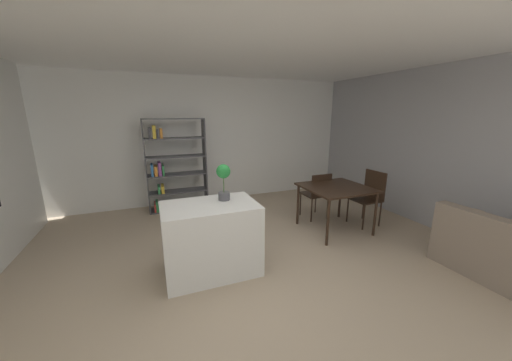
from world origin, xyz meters
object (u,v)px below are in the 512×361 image
Objects in this scene: kitchen_island at (211,238)px; dining_chair_far at (318,192)px; dining_chair_window_side at (370,193)px; dining_table at (336,191)px; open_bookshelf at (171,165)px; potted_plant_on_island at (224,178)px.

dining_chair_far is at bearing 24.06° from kitchen_island.
dining_table is at bearing -91.83° from dining_chair_window_side.
dining_chair_window_side is (3.18, -2.02, -0.37)m from open_bookshelf.
potted_plant_on_island is at bearing -79.29° from open_bookshelf.
dining_chair_far is 0.90m from dining_chair_window_side.
potted_plant_on_island reaches higher than dining_chair_window_side.
kitchen_island is 1.28× the size of dining_chair_far.
dining_table is at bearing 88.06° from dining_chair_far.
potted_plant_on_island reaches higher than kitchen_island.
potted_plant_on_island is 2.44m from open_bookshelf.
open_bookshelf reaches higher than dining_chair_far.
dining_table is (2.20, 0.46, 0.24)m from kitchen_island.
potted_plant_on_island is 2.08m from dining_table.
dining_chair_window_side is (0.74, -0.52, 0.04)m from dining_chair_far.
kitchen_island is 0.75m from potted_plant_on_island.
open_bookshelf is at bearing -124.58° from dining_chair_window_side.
open_bookshelf is (-0.45, 2.38, -0.22)m from potted_plant_on_island.
kitchen_island is 1.18× the size of dining_chair_window_side.
kitchen_island is at bearing -84.45° from open_bookshelf.
open_bookshelf is 3.79m from dining_chair_window_side.
dining_chair_window_side is at bearing 9.03° from kitchen_island.
potted_plant_on_island reaches higher than dining_chair_far.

